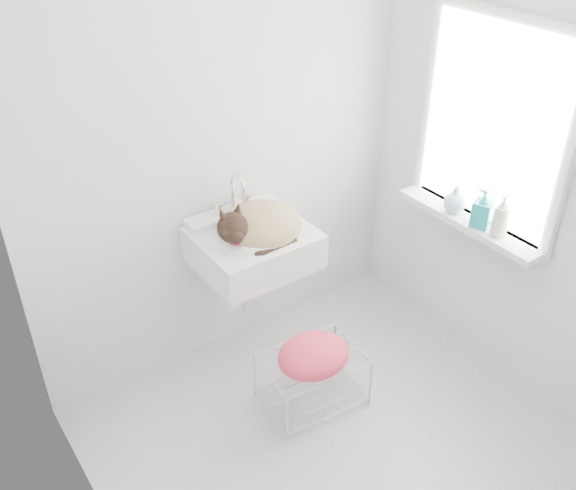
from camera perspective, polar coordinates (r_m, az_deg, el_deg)
floor at (r=3.36m, az=4.31°, el=-16.93°), size 2.20×2.00×0.02m
back_wall at (r=3.27m, az=-5.93°, el=9.07°), size 2.20×0.02×2.50m
right_wall at (r=3.29m, az=20.48°, el=7.24°), size 0.02×2.00×2.50m
left_wall at (r=2.12m, az=-18.26°, el=-7.43°), size 0.02×2.00×2.50m
window_glass at (r=3.34m, az=17.94°, el=10.04°), size 0.01×0.80×1.00m
window_frame at (r=3.33m, az=17.78°, el=9.99°), size 0.04×0.90×1.10m
windowsill at (r=3.51m, az=15.75°, el=2.01°), size 0.16×0.88×0.04m
sink at (r=3.26m, az=-3.15°, el=1.16°), size 0.58×0.51×0.23m
faucet at (r=3.32m, az=-4.89°, el=4.55°), size 0.21×0.15×0.21m
cat at (r=3.23m, az=-2.82°, el=1.70°), size 0.50×0.44×0.29m
wire_rack at (r=3.43m, az=2.17°, el=-11.84°), size 0.53×0.40×0.30m
towel at (r=3.26m, az=2.27°, el=-10.44°), size 0.39×0.29×0.16m
bottle_a at (r=3.40m, az=18.13°, el=0.84°), size 0.10×0.10×0.19m
bottle_b at (r=3.45m, az=16.69°, el=1.67°), size 0.12×0.12×0.21m
bottle_c at (r=3.55m, az=14.50°, el=2.92°), size 0.15×0.15×0.15m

